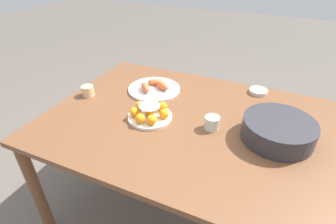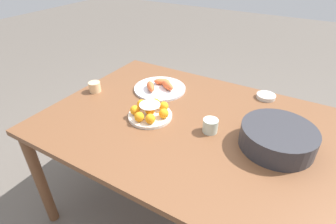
{
  "view_description": "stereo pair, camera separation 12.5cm",
  "coord_description": "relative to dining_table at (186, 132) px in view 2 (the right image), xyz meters",
  "views": [
    {
      "loc": [
        0.38,
        -1.07,
        1.49
      ],
      "look_at": [
        -0.09,
        -0.04,
        0.75
      ],
      "focal_mm": 28.0,
      "sensor_mm": 36.0,
      "label": 1
    },
    {
      "loc": [
        0.49,
        -1.01,
        1.49
      ],
      "look_at": [
        -0.09,
        -0.04,
        0.75
      ],
      "focal_mm": 28.0,
      "sensor_mm": 36.0,
      "label": 2
    }
  ],
  "objects": [
    {
      "name": "ground_plane",
      "position": [
        0.0,
        0.0,
        -0.63
      ],
      "size": [
        12.0,
        12.0,
        0.0
      ],
      "primitive_type": "plane",
      "color": "#5B544C"
    },
    {
      "name": "dining_table",
      "position": [
        0.0,
        0.0,
        0.0
      ],
      "size": [
        1.45,
        1.06,
        0.71
      ],
      "color": "brown",
      "rests_on": "ground_plane"
    },
    {
      "name": "cake_plate",
      "position": [
        -0.18,
        -0.07,
        0.11
      ],
      "size": [
        0.23,
        0.23,
        0.08
      ],
      "color": "silver",
      "rests_on": "dining_table"
    },
    {
      "name": "serving_bowl",
      "position": [
        0.44,
        0.02,
        0.13
      ],
      "size": [
        0.33,
        0.33,
        0.1
      ],
      "color": "#2D2D33",
      "rests_on": "dining_table"
    },
    {
      "name": "sauce_bowl",
      "position": [
        0.3,
        0.44,
        0.09
      ],
      "size": [
        0.11,
        0.11,
        0.02
      ],
      "color": "beige",
      "rests_on": "dining_table"
    },
    {
      "name": "seafood_platter",
      "position": [
        -0.29,
        0.21,
        0.09
      ],
      "size": [
        0.32,
        0.32,
        0.06
      ],
      "color": "silver",
      "rests_on": "dining_table"
    },
    {
      "name": "cup_near",
      "position": [
        -0.63,
        -0.01,
        0.11
      ],
      "size": [
        0.07,
        0.07,
        0.06
      ],
      "color": "#DBB27F",
      "rests_on": "dining_table"
    },
    {
      "name": "cup_far",
      "position": [
        0.14,
        -0.03,
        0.11
      ],
      "size": [
        0.07,
        0.07,
        0.07
      ],
      "color": "beige",
      "rests_on": "dining_table"
    }
  ]
}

